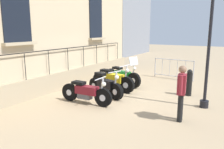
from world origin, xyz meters
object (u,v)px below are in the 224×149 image
Objects in this scene: motorcycle_black at (105,86)px; crowd_barrier at (173,68)px; motorcycle_maroon at (86,92)px; bollard at (189,82)px; motorcycle_yellow at (113,80)px; pedestrian_standing at (181,90)px; lamppost at (210,33)px; motorcycle_green at (122,76)px.

motorcycle_black reaches higher than crowd_barrier.
motorcycle_maroon is 1.95× the size of bollard.
motorcycle_yellow is at bearing -114.16° from crowd_barrier.
pedestrian_standing is at bearing 1.91° from motorcycle_maroon.
motorcycle_yellow reaches higher than motorcycle_black.
lamppost is 3.87× the size of bollard.
motorcycle_yellow is 0.99× the size of motorcycle_green.
lamppost is 2.54× the size of pedestrian_standing.
motorcycle_maroon is 3.26m from pedestrian_standing.
motorcycle_green reaches higher than bollard.
motorcycle_yellow is (-0.06, 1.98, 0.03)m from motorcycle_maroon.
motorcycle_green reaches higher than crowd_barrier.
motorcycle_maroon is 0.97× the size of motorcycle_green.
crowd_barrier is (1.61, 3.59, 0.13)m from motorcycle_yellow.
motorcycle_yellow is 3.09m from bollard.
pedestrian_standing is (3.35, -2.88, 0.46)m from motorcycle_green.
motorcycle_maroon is at bearing -87.59° from motorcycle_green.
motorcycle_black is 4.69m from crowd_barrier.
motorcycle_green reaches higher than motorcycle_maroon.
motorcycle_green is at bearing 139.30° from pedestrian_standing.
motorcycle_green is at bearing 160.60° from lamppost.
motorcycle_maroon is 4.51m from lamppost.
motorcycle_yellow is 2.00× the size of bollard.
lamppost is at bearing -57.26° from bollard.
bollard is at bearing 15.83° from motorcycle_yellow.
pedestrian_standing reaches higher than crowd_barrier.
motorcycle_maroon is at bearing -178.09° from pedestrian_standing.
lamppost is (3.66, 1.66, 2.05)m from motorcycle_maroon.
motorcycle_maroon is 0.50× the size of lamppost.
motorcycle_green is 4.44m from pedestrian_standing.
motorcycle_maroon is at bearing -135.93° from bollard.
bollard is at bearing 44.07° from motorcycle_maroon.
motorcycle_green is (-0.07, 1.01, 0.00)m from motorcycle_yellow.
lamppost reaches higher than crowd_barrier.
motorcycle_maroon is at bearing -95.53° from motorcycle_black.
motorcycle_black is 1.77× the size of bollard.
bollard is (1.36, -2.75, -0.04)m from crowd_barrier.
motorcycle_yellow is 0.99× the size of crowd_barrier.
lamppost is at bearing 74.37° from pedestrian_standing.
motorcycle_black is at bearing -79.25° from motorcycle_yellow.
motorcycle_black is 3.29m from bollard.
motorcycle_yellow is (-0.16, 0.87, 0.04)m from motorcycle_black.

